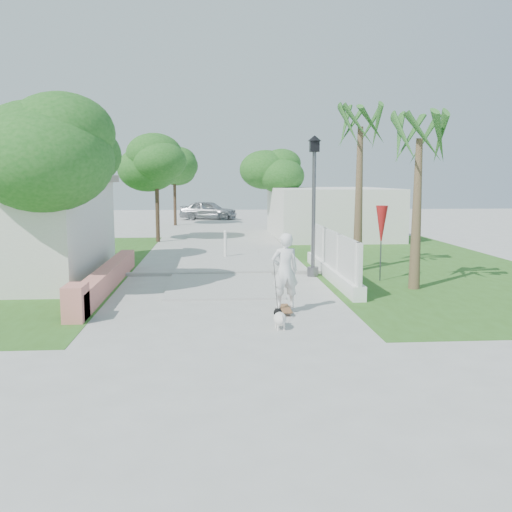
{
  "coord_description": "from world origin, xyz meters",
  "views": [
    {
      "loc": [
        -0.26,
        -12.32,
        3.11
      ],
      "look_at": [
        0.84,
        2.38,
        1.1
      ],
      "focal_mm": 40.0,
      "sensor_mm": 36.0,
      "label": 1
    }
  ],
  "objects": [
    {
      "name": "bollard",
      "position": [
        0.2,
        10.0,
        0.58
      ],
      "size": [
        0.14,
        0.14,
        1.09
      ],
      "color": "white",
      "rests_on": "ground"
    },
    {
      "name": "palm_far",
      "position": [
        4.6,
        6.5,
        4.48
      ],
      "size": [
        1.8,
        1.8,
        5.3
      ],
      "color": "brown",
      "rests_on": "ground"
    },
    {
      "name": "path_strip",
      "position": [
        0.0,
        20.0,
        0.03
      ],
      "size": [
        3.2,
        36.0,
        0.06
      ],
      "primitive_type": "cube",
      "color": "#B7B7B2",
      "rests_on": "ground"
    },
    {
      "name": "dog",
      "position": [
        1.09,
        -0.8,
        0.23
      ],
      "size": [
        0.31,
        0.61,
        0.42
      ],
      "rotation": [
        0.0,
        0.0,
        0.09
      ],
      "color": "white",
      "rests_on": "ground"
    },
    {
      "name": "street_lamp",
      "position": [
        2.9,
        5.5,
        2.43
      ],
      "size": [
        0.44,
        0.44,
        4.44
      ],
      "color": "#59595E",
      "rests_on": "ground"
    },
    {
      "name": "tree_left_mid",
      "position": [
        -5.48,
        8.48,
        3.5
      ],
      "size": [
        3.2,
        3.2,
        4.85
      ],
      "color": "#4C3826",
      "rests_on": "ground"
    },
    {
      "name": "parked_car",
      "position": [
        -0.62,
        30.92,
        0.73
      ],
      "size": [
        4.56,
        2.73,
        1.45
      ],
      "primitive_type": "imported",
      "rotation": [
        0.0,
        0.0,
        1.32
      ],
      "color": "#B6BABE",
      "rests_on": "ground"
    },
    {
      "name": "tree_path_left",
      "position": [
        -2.98,
        15.98,
        3.82
      ],
      "size": [
        3.4,
        3.4,
        5.23
      ],
      "color": "#4C3826",
      "rests_on": "ground"
    },
    {
      "name": "ground",
      "position": [
        0.0,
        0.0,
        0.0
      ],
      "size": [
        90.0,
        90.0,
        0.0
      ],
      "primitive_type": "plane",
      "color": "#B7B7B2",
      "rests_on": "ground"
    },
    {
      "name": "lattice_fence",
      "position": [
        3.4,
        5.0,
        0.54
      ],
      "size": [
        0.35,
        7.0,
        1.5
      ],
      "color": "white",
      "rests_on": "ground"
    },
    {
      "name": "grass_left",
      "position": [
        -7.0,
        8.0,
        0.01
      ],
      "size": [
        8.0,
        20.0,
        0.01
      ],
      "primitive_type": "cube",
      "color": "#345F1E",
      "rests_on": "ground"
    },
    {
      "name": "pink_wall",
      "position": [
        -3.3,
        3.55,
        0.31
      ],
      "size": [
        0.45,
        8.2,
        0.8
      ],
      "color": "#DE7D71",
      "rests_on": "ground"
    },
    {
      "name": "skateboarder",
      "position": [
        1.36,
        0.58,
        0.97
      ],
      "size": [
        0.7,
        1.71,
        1.87
      ],
      "rotation": [
        0.0,
        0.0,
        3.31
      ],
      "color": "brown",
      "rests_on": "ground"
    },
    {
      "name": "building_right",
      "position": [
        6.0,
        18.0,
        1.3
      ],
      "size": [
        6.0,
        8.0,
        2.6
      ],
      "primitive_type": "cube",
      "color": "silver",
      "rests_on": "ground"
    },
    {
      "name": "patio_umbrella",
      "position": [
        4.8,
        4.5,
        1.69
      ],
      "size": [
        0.36,
        0.36,
        2.3
      ],
      "color": "#59595E",
      "rests_on": "ground"
    },
    {
      "name": "palm_near",
      "position": [
        5.4,
        3.2,
        3.95
      ],
      "size": [
        1.8,
        1.8,
        4.7
      ],
      "color": "brown",
      "rests_on": "ground"
    },
    {
      "name": "tree_path_far",
      "position": [
        -2.78,
        25.98,
        3.82
      ],
      "size": [
        3.2,
        3.2,
        5.17
      ],
      "color": "#4C3826",
      "rests_on": "ground"
    },
    {
      "name": "tree_left_near",
      "position": [
        -4.48,
        2.98,
        3.82
      ],
      "size": [
        3.6,
        3.6,
        5.28
      ],
      "color": "#4C3826",
      "rests_on": "ground"
    },
    {
      "name": "grass_right",
      "position": [
        7.0,
        8.0,
        0.01
      ],
      "size": [
        8.0,
        20.0,
        0.01
      ],
      "primitive_type": "cube",
      "color": "#345F1E",
      "rests_on": "ground"
    },
    {
      "name": "curb",
      "position": [
        0.0,
        6.0,
        0.05
      ],
      "size": [
        6.5,
        0.25,
        0.1
      ],
      "primitive_type": "cube",
      "color": "#999993",
      "rests_on": "ground"
    },
    {
      "name": "tree_path_right",
      "position": [
        3.22,
        19.98,
        3.49
      ],
      "size": [
        3.0,
        3.0,
        4.79
      ],
      "color": "#4C3826",
      "rests_on": "ground"
    }
  ]
}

